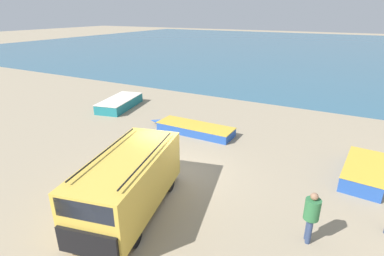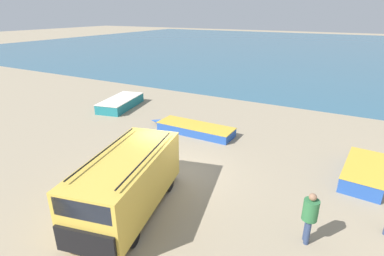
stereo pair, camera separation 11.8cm
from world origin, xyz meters
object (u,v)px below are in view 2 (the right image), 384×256
at_px(fishing_rowboat_0, 365,171).
at_px(fishing_rowboat_1, 122,102).
at_px(fisherman_0, 310,214).
at_px(parked_van, 127,181).
at_px(fishing_rowboat_2, 193,128).

relative_size(fishing_rowboat_0, fishing_rowboat_1, 0.84).
bearing_deg(fishing_rowboat_1, fisherman_0, -131.38).
bearing_deg(parked_van, fishing_rowboat_1, -150.38).
xyz_separation_m(fishing_rowboat_2, fisherman_0, (7.04, -5.91, 0.75)).
bearing_deg(parked_van, fishing_rowboat_0, 119.21).
distance_m(fishing_rowboat_0, fishing_rowboat_2, 8.54).
bearing_deg(fishing_rowboat_0, parked_van, 136.96).
xyz_separation_m(fishing_rowboat_0, fishing_rowboat_2, (-8.50, 0.91, -0.07)).
xyz_separation_m(fishing_rowboat_0, fisherman_0, (-1.46, -5.00, 0.68)).
relative_size(fishing_rowboat_2, fisherman_0, 3.17).
height_order(fishing_rowboat_0, fishing_rowboat_2, fishing_rowboat_0).
bearing_deg(fisherman_0, parked_van, 174.62).
bearing_deg(fishing_rowboat_2, fishing_rowboat_0, 174.58).
bearing_deg(fishing_rowboat_2, fishing_rowboat_1, -14.12).
xyz_separation_m(parked_van, fishing_rowboat_0, (7.03, 6.33, -0.82)).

